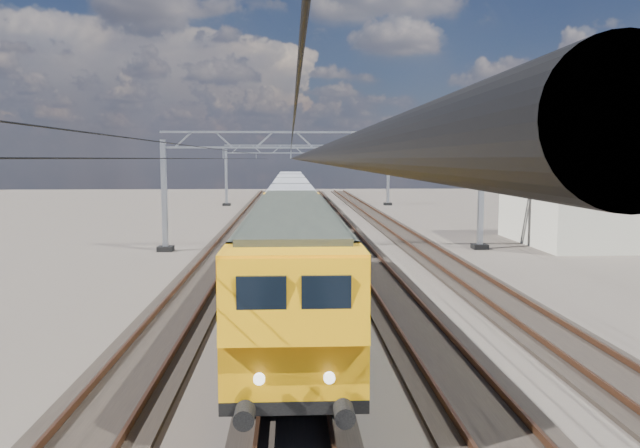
{
  "coord_description": "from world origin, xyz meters",
  "views": [
    {
      "loc": [
        -2.05,
        -33.19,
        5.49
      ],
      "look_at": [
        -0.65,
        -3.78,
        2.4
      ],
      "focal_mm": 35.0,
      "sensor_mm": 36.0,
      "label": 1
    }
  ],
  "objects_px": {
    "hopper_wagon_fourth": "(291,184)",
    "locomotive": "(292,254)",
    "catenary_gantry_mid": "(325,185)",
    "hopper_wagon_mid": "(291,198)",
    "hopper_wagon_lead": "(291,212)",
    "catenary_gantry_far": "(308,172)",
    "hopper_wagon_third": "(291,189)"
  },
  "relations": [
    {
      "from": "hopper_wagon_mid",
      "to": "hopper_wagon_fourth",
      "type": "height_order",
      "value": "same"
    },
    {
      "from": "hopper_wagon_mid",
      "to": "hopper_wagon_fourth",
      "type": "xyz_separation_m",
      "value": [
        0.0,
        28.4,
        0.0
      ]
    },
    {
      "from": "catenary_gantry_mid",
      "to": "locomotive",
      "type": "relative_size",
      "value": 0.94
    },
    {
      "from": "hopper_wagon_fourth",
      "to": "hopper_wagon_mid",
      "type": "bearing_deg",
      "value": -90.0
    },
    {
      "from": "locomotive",
      "to": "hopper_wagon_fourth",
      "type": "height_order",
      "value": "locomotive"
    },
    {
      "from": "hopper_wagon_fourth",
      "to": "catenary_gantry_mid",
      "type": "bearing_deg",
      "value": -87.38
    },
    {
      "from": "locomotive",
      "to": "catenary_gantry_far",
      "type": "bearing_deg",
      "value": 87.82
    },
    {
      "from": "catenary_gantry_mid",
      "to": "hopper_wagon_mid",
      "type": "xyz_separation_m",
      "value": [
        -2.0,
        15.24,
        -1.67
      ]
    },
    {
      "from": "hopper_wagon_lead",
      "to": "locomotive",
      "type": "bearing_deg",
      "value": -90.0
    },
    {
      "from": "catenary_gantry_far",
      "to": "hopper_wagon_mid",
      "type": "relative_size",
      "value": 1.53
    },
    {
      "from": "locomotive",
      "to": "hopper_wagon_third",
      "type": "height_order",
      "value": "locomotive"
    },
    {
      "from": "catenary_gantry_mid",
      "to": "hopper_wagon_third",
      "type": "xyz_separation_m",
      "value": [
        -2.0,
        29.44,
        -1.67
      ]
    },
    {
      "from": "locomotive",
      "to": "hopper_wagon_lead",
      "type": "height_order",
      "value": "locomotive"
    },
    {
      "from": "hopper_wagon_mid",
      "to": "catenary_gantry_far",
      "type": "bearing_deg",
      "value": 84.5
    },
    {
      "from": "hopper_wagon_mid",
      "to": "hopper_wagon_fourth",
      "type": "relative_size",
      "value": 1.0
    },
    {
      "from": "hopper_wagon_lead",
      "to": "hopper_wagon_third",
      "type": "height_order",
      "value": "same"
    },
    {
      "from": "hopper_wagon_lead",
      "to": "hopper_wagon_fourth",
      "type": "relative_size",
      "value": 1.0
    },
    {
      "from": "locomotive",
      "to": "hopper_wagon_lead",
      "type": "distance_m",
      "value": 17.7
    },
    {
      "from": "catenary_gantry_far",
      "to": "catenary_gantry_mid",
      "type": "bearing_deg",
      "value": -90.0
    },
    {
      "from": "catenary_gantry_far",
      "to": "hopper_wagon_third",
      "type": "bearing_deg",
      "value": -106.97
    },
    {
      "from": "locomotive",
      "to": "catenary_gantry_mid",
      "type": "bearing_deg",
      "value": 83.15
    },
    {
      "from": "hopper_wagon_fourth",
      "to": "locomotive",
      "type": "bearing_deg",
      "value": -90.0
    },
    {
      "from": "catenary_gantry_mid",
      "to": "locomotive",
      "type": "bearing_deg",
      "value": -96.85
    },
    {
      "from": "hopper_wagon_lead",
      "to": "hopper_wagon_fourth",
      "type": "height_order",
      "value": "same"
    },
    {
      "from": "catenary_gantry_mid",
      "to": "hopper_wagon_third",
      "type": "relative_size",
      "value": 1.53
    },
    {
      "from": "catenary_gantry_mid",
      "to": "locomotive",
      "type": "xyz_separation_m",
      "value": [
        -2.0,
        -16.65,
        -1.58
      ]
    },
    {
      "from": "hopper_wagon_third",
      "to": "hopper_wagon_fourth",
      "type": "distance_m",
      "value": 14.2
    },
    {
      "from": "hopper_wagon_lead",
      "to": "hopper_wagon_third",
      "type": "bearing_deg",
      "value": 90.0
    },
    {
      "from": "locomotive",
      "to": "hopper_wagon_mid",
      "type": "xyz_separation_m",
      "value": [
        -0.0,
        31.9,
        -0.09
      ]
    },
    {
      "from": "catenary_gantry_mid",
      "to": "hopper_wagon_fourth",
      "type": "height_order",
      "value": "catenary_gantry_mid"
    },
    {
      "from": "catenary_gantry_far",
      "to": "hopper_wagon_third",
      "type": "relative_size",
      "value": 1.53
    },
    {
      "from": "hopper_wagon_mid",
      "to": "hopper_wagon_third",
      "type": "height_order",
      "value": "same"
    }
  ]
}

